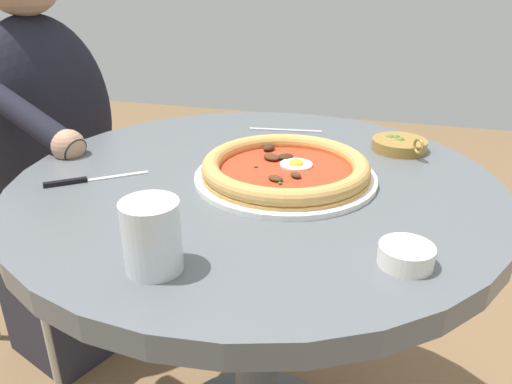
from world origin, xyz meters
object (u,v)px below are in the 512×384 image
water_glass (152,241)px  olive_pan (399,144)px  dining_table (256,247)px  steak_knife (81,180)px  cafe_chair_diner (33,184)px  pizza_on_plate (286,170)px  ramekin_capers (406,254)px  diner_person (58,188)px  fork_utensil (285,130)px

water_glass → olive_pan: water_glass is taller
dining_table → water_glass: 0.39m
steak_knife → cafe_chair_diner: size_ratio=0.19×
pizza_on_plate → olive_pan: size_ratio=2.62×
dining_table → cafe_chair_diner: bearing=-21.1°
steak_knife → cafe_chair_diner: cafe_chair_diner is taller
ramekin_capers → cafe_chair_diner: cafe_chair_diner is taller
water_glass → steak_knife: size_ratio=0.62×
diner_person → ramekin_capers: bearing=152.4°
steak_knife → ramekin_capers: (-0.57, 0.13, 0.01)m
steak_knife → fork_utensil: size_ratio=0.89×
olive_pan → fork_utensil: bearing=-14.4°
steak_knife → diner_person: (0.34, -0.36, -0.21)m
water_glass → ramekin_capers: 0.33m
olive_pan → diner_person: 0.93m
fork_utensil → water_glass: bearing=86.6°
steak_knife → cafe_chair_diner: (0.47, -0.41, -0.24)m
dining_table → fork_utensil: fork_utensil is taller
ramekin_capers → diner_person: diner_person is taller
steak_knife → pizza_on_plate: bearing=-162.5°
dining_table → diner_person: (0.65, -0.25, -0.06)m
water_glass → diner_person: bearing=-44.0°
dining_table → olive_pan: (-0.26, -0.23, 0.16)m
water_glass → diner_person: 0.87m
water_glass → olive_pan: 0.64m
pizza_on_plate → fork_utensil: pizza_on_plate is taller
dining_table → diner_person: 0.69m
water_glass → diner_person: (0.60, -0.58, -0.25)m
pizza_on_plate → olive_pan: bearing=-132.1°
pizza_on_plate → diner_person: bearing=-19.1°
ramekin_capers → olive_pan: bearing=-88.0°
fork_utensil → cafe_chair_diner: bearing=-0.2°
dining_table → water_glass: water_glass is taller
cafe_chair_diner → diner_person: bearing=158.2°
fork_utensil → dining_table: bearing=91.7°
water_glass → olive_pan: size_ratio=0.75×
cafe_chair_diner → dining_table: bearing=158.9°
dining_table → water_glass: bearing=82.1°
ramekin_capers → fork_utensil: 0.60m
dining_table → olive_pan: size_ratio=7.04×
pizza_on_plate → steak_knife: size_ratio=2.17×
diner_person → pizza_on_plate: bearing=160.9°
dining_table → cafe_chair_diner: size_ratio=1.09×
diner_person → cafe_chair_diner: 0.14m
pizza_on_plate → olive_pan: (-0.20, -0.22, -0.01)m
pizza_on_plate → steak_knife: bearing=17.5°
pizza_on_plate → water_glass: bearing=73.3°
water_glass → cafe_chair_diner: size_ratio=0.12×
water_glass → fork_utensil: 0.63m
olive_pan → cafe_chair_diner: (1.03, -0.07, -0.25)m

